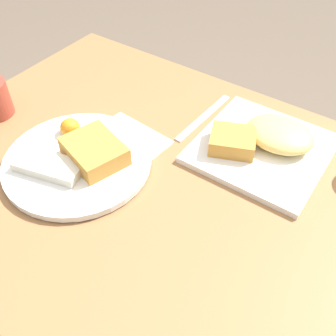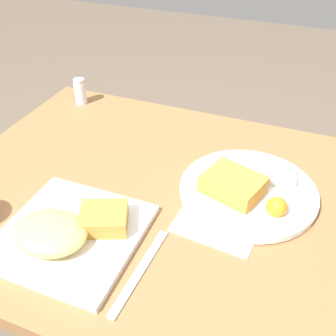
% 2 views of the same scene
% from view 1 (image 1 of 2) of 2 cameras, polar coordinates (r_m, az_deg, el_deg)
% --- Properties ---
extents(ground_plane, '(8.00, 8.00, 0.00)m').
position_cam_1_polar(ground_plane, '(1.46, -0.95, -22.68)').
color(ground_plane, brown).
extents(dining_table, '(1.07, 0.78, 0.78)m').
position_cam_1_polar(dining_table, '(0.87, -1.49, -5.63)').
color(dining_table, olive).
rests_on(dining_table, ground_plane).
extents(menu_card, '(0.19, 0.30, 0.00)m').
position_cam_1_polar(menu_card, '(0.84, -9.72, 1.18)').
color(menu_card, beige).
rests_on(menu_card, dining_table).
extents(plate_square_near, '(0.27, 0.27, 0.06)m').
position_cam_1_polar(plate_square_near, '(0.87, 13.87, 3.65)').
color(plate_square_near, white).
rests_on(plate_square_near, dining_table).
extents(plate_oval_far, '(0.31, 0.31, 0.05)m').
position_cam_1_polar(plate_oval_far, '(0.83, -12.81, 1.46)').
color(plate_oval_far, white).
rests_on(plate_oval_far, menu_card).
extents(butter_knife, '(0.03, 0.21, 0.00)m').
position_cam_1_polar(butter_knife, '(0.94, 5.21, 7.34)').
color(butter_knife, silver).
rests_on(butter_knife, dining_table).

